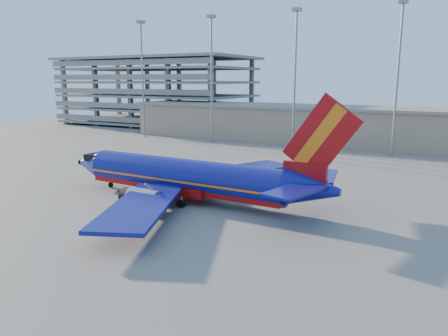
# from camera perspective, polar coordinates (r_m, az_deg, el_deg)

# --- Properties ---
(ground) EXTENTS (220.00, 220.00, 0.00)m
(ground) POSITION_cam_1_polar(r_m,az_deg,el_deg) (51.68, -3.24, -4.84)
(ground) COLOR slate
(ground) RESTS_ON ground
(terminal_building) EXTENTS (122.00, 16.00, 8.50)m
(terminal_building) POSITION_cam_1_polar(r_m,az_deg,el_deg) (101.91, 19.35, 5.11)
(terminal_building) COLOR gray
(terminal_building) RESTS_ON ground
(parking_garage) EXTENTS (62.00, 32.00, 21.40)m
(parking_garage) POSITION_cam_1_polar(r_m,az_deg,el_deg) (145.89, -8.78, 10.27)
(parking_garage) COLOR slate
(parking_garage) RESTS_ON ground
(light_mast_row) EXTENTS (101.60, 1.60, 28.65)m
(light_mast_row) POSITION_cam_1_polar(r_m,az_deg,el_deg) (90.66, 15.42, 13.02)
(light_mast_row) COLOR gray
(light_mast_row) RESTS_ON ground
(aircraft_main) EXTENTS (39.16, 37.68, 13.26)m
(aircraft_main) POSITION_cam_1_polar(r_m,az_deg,el_deg) (52.92, -4.44, -1.30)
(aircraft_main) COLOR navy
(aircraft_main) RESTS_ON ground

